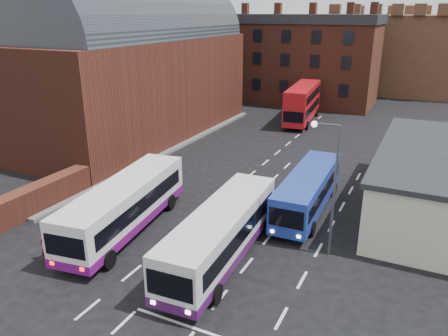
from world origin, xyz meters
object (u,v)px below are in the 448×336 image
at_px(bus_blue, 308,189).
at_px(pedestrian_red, 45,248).
at_px(bus_white_outbound, 125,203).
at_px(bus_red_double, 303,103).
at_px(bus_white_inbound, 221,231).
at_px(street_lamp, 330,178).
at_px(pedestrian_beige, 49,248).

bearing_deg(bus_blue, pedestrian_red, 46.09).
height_order(bus_white_outbound, bus_red_double, bus_red_double).
xyz_separation_m(bus_white_inbound, street_lamp, (4.77, 3.10, 2.71)).
bearing_deg(pedestrian_red, bus_red_double, -98.06).
distance_m(pedestrian_red, pedestrian_beige, 0.33).
bearing_deg(pedestrian_red, bus_white_outbound, -113.59).
bearing_deg(pedestrian_red, bus_white_inbound, -156.85).
bearing_deg(pedestrian_red, pedestrian_beige, 175.32).
relative_size(bus_blue, bus_red_double, 0.90).
relative_size(pedestrian_red, pedestrian_beige, 0.88).
xyz_separation_m(bus_white_outbound, bus_blue, (9.10, 7.37, -0.21)).
bearing_deg(bus_red_double, bus_white_outbound, 80.91).
height_order(bus_white_outbound, bus_blue, bus_white_outbound).
distance_m(street_lamp, pedestrian_red, 15.51).
bearing_deg(bus_red_double, pedestrian_red, 78.50).
bearing_deg(street_lamp, pedestrian_red, -151.51).
bearing_deg(bus_white_outbound, street_lamp, 4.87).
distance_m(bus_blue, bus_red_double, 25.27).
height_order(bus_white_inbound, bus_blue, bus_white_inbound).
relative_size(bus_white_outbound, street_lamp, 1.55).
xyz_separation_m(bus_white_outbound, street_lamp, (11.45, 2.55, 2.65)).
relative_size(bus_blue, pedestrian_red, 7.01).
bearing_deg(bus_white_inbound, bus_red_double, -84.11).
relative_size(bus_white_inbound, street_lamp, 1.49).
bearing_deg(bus_white_inbound, pedestrian_red, 22.77).
bearing_deg(pedestrian_red, bus_blue, -134.78).
bearing_deg(pedestrian_beige, bus_white_outbound, -95.49).
bearing_deg(bus_white_inbound, bus_white_outbound, -7.72).
bearing_deg(street_lamp, bus_red_double, 108.63).
relative_size(bus_white_outbound, bus_blue, 1.14).
xyz_separation_m(street_lamp, pedestrian_red, (-13.23, -7.18, -3.74)).
distance_m(bus_white_outbound, pedestrian_beige, 4.97).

